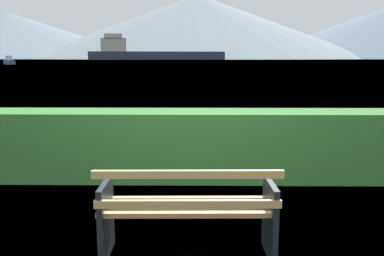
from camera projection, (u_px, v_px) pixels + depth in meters
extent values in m
plane|color=#4C6B33|center=(188.00, 254.00, 3.76)|extent=(1400.00, 1400.00, 0.00)
plane|color=#7A99A8|center=(198.00, 60.00, 306.79)|extent=(620.00, 620.00, 0.00)
cube|color=tan|center=(188.00, 215.00, 3.50)|extent=(1.54, 0.10, 0.04)
cube|color=tan|center=(188.00, 207.00, 3.69)|extent=(1.54, 0.10, 0.04)
cube|color=tan|center=(188.00, 199.00, 3.88)|extent=(1.54, 0.10, 0.04)
cube|color=tan|center=(188.00, 204.00, 3.40)|extent=(1.54, 0.07, 0.06)
cube|color=tan|center=(188.00, 174.00, 3.31)|extent=(1.54, 0.07, 0.06)
cube|color=#1E2328|center=(106.00, 220.00, 3.68)|extent=(0.06, 0.51, 0.68)
cube|color=#1E2328|center=(270.00, 219.00, 3.69)|extent=(0.06, 0.51, 0.68)
cube|color=#387A33|center=(192.00, 145.00, 6.07)|extent=(9.99, 0.77, 0.99)
cube|color=#2D384C|center=(158.00, 56.00, 318.88)|extent=(103.89, 32.44, 6.13)
cube|color=beige|center=(113.00, 45.00, 311.73)|extent=(20.47, 14.91, 9.81)
cube|color=beige|center=(113.00, 36.00, 310.65)|extent=(15.24, 15.10, 3.06)
cube|color=#335693|center=(9.00, 62.00, 104.72)|extent=(4.31, 4.73, 1.10)
cube|color=silver|center=(9.00, 58.00, 104.53)|extent=(1.95, 2.04, 1.11)
cone|color=slate|center=(6.00, 35.00, 581.32)|extent=(411.69, 411.69, 64.35)
cone|color=gray|center=(198.00, 27.00, 527.12)|extent=(417.33, 417.33, 79.36)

